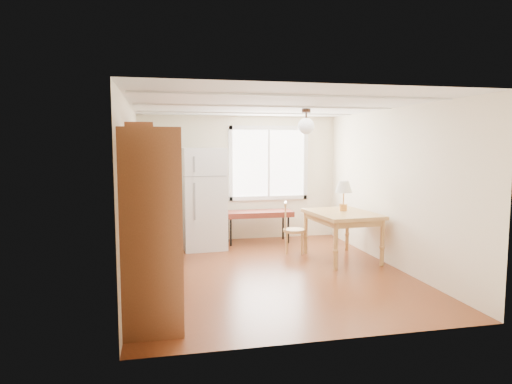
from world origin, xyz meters
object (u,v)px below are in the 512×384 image
object	(u,v)px
refrigerator	(203,199)
bench	(258,214)
chair	(290,224)
dining_table	(342,218)

from	to	relation	value
refrigerator	bench	bearing A→B (deg)	9.21
bench	chair	bearing A→B (deg)	-68.65
refrigerator	bench	xyz separation A→B (m)	(1.09, 0.25, -0.37)
bench	dining_table	size ratio (longest dim) A/B	0.99
refrigerator	chair	size ratio (longest dim) A/B	2.08
bench	dining_table	distance (m)	1.93
refrigerator	bench	size ratio (longest dim) A/B	1.37
refrigerator	dining_table	size ratio (longest dim) A/B	1.37
bench	chair	distance (m)	1.02
bench	refrigerator	bearing A→B (deg)	-167.00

